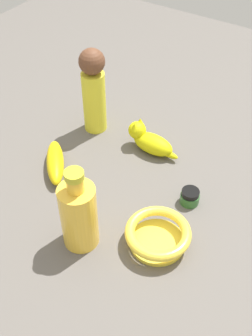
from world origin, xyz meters
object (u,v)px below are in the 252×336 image
(cat_figurine, at_px, (149,140))
(bottle_tall, at_px, (79,214))
(person_figure_adult, at_px, (94,90))
(bowl, at_px, (158,235))
(banana, at_px, (55,162))
(nail_polish_jar, at_px, (190,197))

(cat_figurine, distance_m, bottle_tall, 0.35)
(person_figure_adult, xyz_separation_m, bowl, (-0.26, -0.36, -0.10))
(bottle_tall, xyz_separation_m, banana, (0.15, 0.20, -0.06))
(cat_figurine, bearing_deg, banana, 140.27)
(banana, bearing_deg, person_figure_adult, 142.64)
(bowl, bearing_deg, banana, 79.65)
(bottle_tall, relative_size, bowl, 1.45)
(banana, height_order, person_figure_adult, person_figure_adult)
(bottle_tall, relative_size, banana, 1.28)
(banana, distance_m, bowl, 0.35)
(bottle_tall, bearing_deg, cat_figurine, 5.29)
(cat_figurine, relative_size, banana, 0.95)
(cat_figurine, bearing_deg, person_figure_adult, 89.87)
(person_figure_adult, relative_size, bowl, 1.72)
(banana, bearing_deg, bottle_tall, 11.67)
(bowl, bearing_deg, nail_polish_jar, -1.56)
(banana, bearing_deg, cat_figurine, 98.54)
(cat_figurine, xyz_separation_m, bottle_tall, (-0.34, -0.03, 0.05))
(bottle_tall, height_order, banana, bottle_tall)
(banana, bearing_deg, nail_polish_jar, 62.13)
(nail_polish_jar, bearing_deg, person_figure_adult, 72.71)
(person_figure_adult, relative_size, nail_polish_jar, 5.36)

